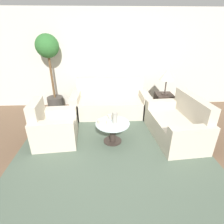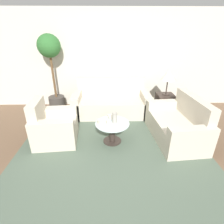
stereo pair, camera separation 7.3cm
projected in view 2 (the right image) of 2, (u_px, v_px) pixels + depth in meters
The scene contains 13 objects.
ground_plane at pixel (111, 161), 3.06m from camera, with size 14.00×14.00×0.00m, color brown.
wall_back at pixel (109, 60), 4.86m from camera, with size 10.00×0.06×2.60m.
rug at pixel (112, 141), 3.60m from camera, with size 3.59×3.57×0.01m.
sofa_main at pixel (111, 103), 4.71m from camera, with size 1.99×0.88×0.92m.
armchair at pixel (53, 128), 3.52m from camera, with size 0.87×0.89×0.88m.
loveseat at pixel (179, 125), 3.61m from camera, with size 0.95×1.50×0.90m.
coffee_table at pixel (112, 130), 3.48m from camera, with size 0.67×0.67×0.43m.
side_table at pixel (164, 105), 4.61m from camera, with size 0.43×0.43×0.57m.
table_lamp at pixel (168, 76), 4.28m from camera, with size 0.36×0.36×0.62m.
potted_plant at pixel (51, 63), 4.51m from camera, with size 0.57×0.57×2.00m.
vase at pixel (115, 118), 3.38m from camera, with size 0.10×0.10×0.22m.
bowl at pixel (102, 121), 3.42m from camera, with size 0.20×0.20×0.07m.
book_stack at pixel (113, 116), 3.62m from camera, with size 0.22×0.20×0.05m.
Camera 2 is at (-0.03, -2.39, 2.10)m, focal length 28.00 mm.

